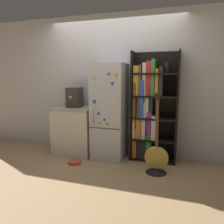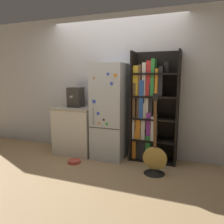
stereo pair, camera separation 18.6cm
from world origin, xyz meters
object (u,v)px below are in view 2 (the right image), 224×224
object	(u,v)px
bookshelf	(149,109)
pet_bowl	(74,161)
guitar	(155,163)
espresso_machine	(76,97)
refrigerator	(110,112)

from	to	relation	value
bookshelf	pet_bowl	size ratio (longest dim) A/B	8.65
pet_bowl	guitar	bearing A→B (deg)	2.89
espresso_machine	guitar	xyz separation A→B (m)	(1.61, -0.46, -0.91)
bookshelf	espresso_machine	xyz separation A→B (m)	(-1.40, -0.09, 0.17)
refrigerator	guitar	distance (m)	1.20
espresso_machine	guitar	bearing A→B (deg)	-15.91
refrigerator	bookshelf	bearing A→B (deg)	10.60
refrigerator	espresso_machine	bearing A→B (deg)	176.95
espresso_machine	pet_bowl	world-z (taller)	espresso_machine
espresso_machine	guitar	size ratio (longest dim) A/B	0.30
refrigerator	bookshelf	world-z (taller)	bookshelf
espresso_machine	pet_bowl	bearing A→B (deg)	-65.15
refrigerator	espresso_machine	size ratio (longest dim) A/B	4.54
espresso_machine	bookshelf	bearing A→B (deg)	3.68
refrigerator	guitar	bearing A→B (deg)	-25.17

